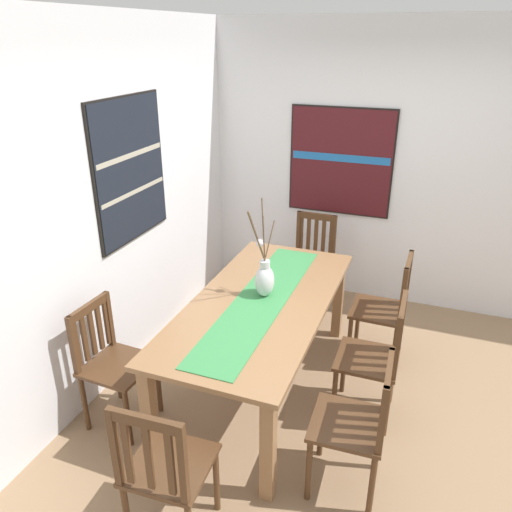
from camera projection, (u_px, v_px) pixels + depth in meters
name	position (u px, v px, depth m)	size (l,w,h in m)	color
ground_plane	(345.00, 407.00, 3.73)	(6.40, 6.40, 0.03)	#8E7051
wall_back	(114.00, 205.00, 3.77)	(6.40, 0.12, 2.70)	silver
wall_side	(395.00, 169.00, 4.76)	(0.12, 6.40, 2.70)	silver
dining_table	(261.00, 313.00, 3.65)	(2.04, 0.94, 0.77)	#8E6642
table_runner	(261.00, 300.00, 3.61)	(1.87, 0.36, 0.01)	#388447
centerpiece_vase	(264.00, 278.00, 3.61)	(0.34, 0.22, 0.73)	silver
chair_0	(358.00, 422.00, 2.87)	(0.44, 0.44, 0.91)	#4C301C
chair_1	(311.00, 260.00, 4.88)	(0.43, 0.43, 0.95)	#4C301C
chair_2	(376.00, 357.00, 3.44)	(0.43, 0.43, 0.95)	#4C301C
chair_3	(386.00, 308.00, 4.05)	(0.43, 0.43, 0.96)	#4C301C
chair_4	(111.00, 361.00, 3.41)	(0.44, 0.44, 0.91)	#4C301C
chair_5	(165.00, 469.00, 2.56)	(0.44, 0.44, 0.96)	#4C301C
painting_on_back_wall	(130.00, 170.00, 3.78)	(0.89, 0.05, 1.09)	black
painting_on_side_wall	(341.00, 162.00, 4.85)	(0.05, 1.01, 1.04)	black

